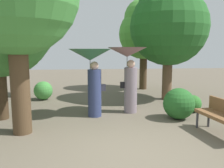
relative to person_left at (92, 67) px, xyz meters
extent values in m
plane|color=brown|center=(0.67, -2.61, -1.53)|extent=(40.00, 40.00, 0.00)
cylinder|color=navy|center=(0.08, 0.00, -0.81)|extent=(0.41, 0.41, 1.44)
sphere|color=tan|center=(0.08, 0.00, 0.02)|extent=(0.26, 0.26, 0.26)
cylinder|color=#333338|center=(-0.04, 0.00, -0.20)|extent=(0.02, 0.02, 0.77)
cone|color=#33724C|center=(-0.04, 0.00, 0.36)|extent=(1.28, 1.28, 0.34)
cube|color=#333342|center=(0.35, -0.01, -0.64)|extent=(0.14, 0.10, 0.20)
cylinder|color=gray|center=(1.26, 0.34, -0.80)|extent=(0.42, 0.42, 1.46)
sphere|color=tan|center=(1.26, 0.34, 0.05)|extent=(0.26, 0.26, 0.26)
cylinder|color=#333338|center=(1.14, 0.34, -0.15)|extent=(0.02, 0.02, 0.85)
cone|color=gray|center=(1.14, 0.34, 0.42)|extent=(1.25, 1.25, 0.30)
cube|color=black|center=(0.99, 0.34, -0.63)|extent=(0.14, 0.10, 0.20)
cylinder|color=#38383D|center=(2.71, -1.39, -1.31)|extent=(0.06, 0.06, 0.44)
cylinder|color=#38383D|center=(3.05, -1.34, -1.31)|extent=(0.06, 0.06, 0.44)
cube|color=brown|center=(2.97, -2.03, -1.07)|extent=(0.63, 1.54, 0.08)
cylinder|color=#42301E|center=(-3.18, 3.30, 0.04)|extent=(0.31, 0.31, 3.15)
sphere|color=#428C3D|center=(-3.18, 3.30, 0.83)|extent=(2.65, 2.65, 2.65)
sphere|color=#428C3D|center=(-3.18, 3.30, 1.46)|extent=(2.12, 2.12, 2.12)
cylinder|color=brown|center=(3.12, 2.17, 0.43)|extent=(0.39, 0.39, 3.91)
sphere|color=#235B23|center=(3.12, 2.17, 1.40)|extent=(3.08, 3.08, 3.08)
sphere|color=#235B23|center=(3.12, 2.17, 2.18)|extent=(2.47, 2.47, 2.47)
cylinder|color=#4C3823|center=(-1.74, -1.29, 0.72)|extent=(0.45, 0.45, 4.49)
cylinder|color=#42301E|center=(2.76, 4.77, 0.34)|extent=(0.37, 0.37, 3.75)
sphere|color=#4C9338|center=(2.76, 4.77, 1.28)|extent=(2.53, 2.53, 2.53)
sphere|color=#4C9338|center=(2.76, 4.77, 2.03)|extent=(2.03, 2.03, 2.03)
sphere|color=#235B23|center=(2.53, -0.56, -1.07)|extent=(0.92, 0.92, 0.92)
sphere|color=#2D6B28|center=(3.30, 0.14, -1.25)|extent=(0.56, 0.56, 0.56)
sphere|color=#428C3D|center=(-1.91, 2.63, -1.15)|extent=(0.75, 0.75, 0.75)
camera|label=1|loc=(-0.16, -7.07, 0.51)|focal=37.82mm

